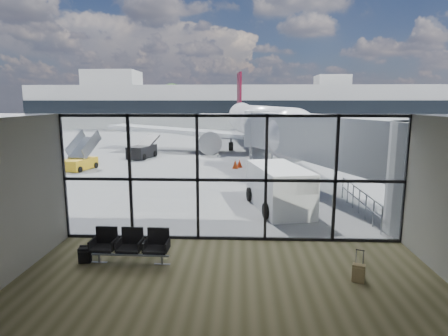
# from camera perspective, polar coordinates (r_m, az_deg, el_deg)

# --- Properties ---
(ground) EXTENTS (220.00, 220.00, 0.00)m
(ground) POSITION_cam_1_polar(r_m,az_deg,el_deg) (53.07, 2.14, 4.71)
(ground) COLOR slate
(ground) RESTS_ON ground
(lounge_shell) EXTENTS (12.02, 8.01, 4.51)m
(lounge_shell) POSITION_cam_1_polar(r_m,az_deg,el_deg) (8.36, 0.43, -5.59)
(lounge_shell) COLOR brown
(lounge_shell) RESTS_ON ground
(glass_curtain_wall) EXTENTS (12.10, 0.12, 4.50)m
(glass_curtain_wall) POSITION_cam_1_polar(r_m,az_deg,el_deg) (13.12, 1.16, -1.65)
(glass_curtain_wall) COLOR white
(glass_curtain_wall) RESTS_ON ground
(jet_bridge) EXTENTS (8.00, 16.50, 4.33)m
(jet_bridge) POSITION_cam_1_polar(r_m,az_deg,el_deg) (20.56, 15.44, 3.68)
(jet_bridge) COLOR #AFB3B4
(jet_bridge) RESTS_ON ground
(apron_railing) EXTENTS (0.06, 5.46, 1.11)m
(apron_railing) POSITION_cam_1_polar(r_m,az_deg,el_deg) (17.69, 19.92, -4.27)
(apron_railing) COLOR gray
(apron_railing) RESTS_ON ground
(far_terminal) EXTENTS (80.00, 12.20, 11.00)m
(far_terminal) POSITION_cam_1_polar(r_m,az_deg,el_deg) (74.83, 1.81, 9.48)
(far_terminal) COLOR #A3A39E
(far_terminal) RESTS_ON ground
(tree_0) EXTENTS (4.95, 4.95, 7.12)m
(tree_0) POSITION_cam_1_polar(r_m,az_deg,el_deg) (96.17, -25.98, 8.86)
(tree_0) COLOR #382619
(tree_0) RESTS_ON ground
(tree_1) EXTENTS (5.61, 5.61, 8.07)m
(tree_1) POSITION_cam_1_polar(r_m,az_deg,el_deg) (93.50, -22.72, 9.47)
(tree_1) COLOR #382619
(tree_1) RESTS_ON ground
(tree_2) EXTENTS (6.27, 6.27, 9.03)m
(tree_2) POSITION_cam_1_polar(r_m,az_deg,el_deg) (91.15, -19.28, 10.08)
(tree_2) COLOR #382619
(tree_2) RESTS_ON ground
(tree_3) EXTENTS (4.95, 4.95, 7.12)m
(tree_3) POSITION_cam_1_polar(r_m,az_deg,el_deg) (89.13, -15.60, 9.48)
(tree_3) COLOR #382619
(tree_3) RESTS_ON ground
(tree_4) EXTENTS (5.61, 5.61, 8.07)m
(tree_4) POSITION_cam_1_polar(r_m,az_deg,el_deg) (87.48, -11.82, 10.04)
(tree_4) COLOR #382619
(tree_4) RESTS_ON ground
(tree_5) EXTENTS (6.27, 6.27, 9.03)m
(tree_5) POSITION_cam_1_polar(r_m,az_deg,el_deg) (86.22, -7.90, 10.57)
(tree_5) COLOR #382619
(tree_5) RESTS_ON ground
(seating_row) EXTENTS (2.41, 0.72, 1.07)m
(seating_row) POSITION_cam_1_polar(r_m,az_deg,el_deg) (12.11, -13.97, -11.13)
(seating_row) COLOR gray
(seating_row) RESTS_ON ground
(backpack) EXTENTS (0.38, 0.35, 0.53)m
(backpack) POSITION_cam_1_polar(r_m,az_deg,el_deg) (12.57, -20.46, -12.31)
(backpack) COLOR black
(backpack) RESTS_ON ground
(suitcase) EXTENTS (0.39, 0.33, 0.91)m
(suitcase) POSITION_cam_1_polar(r_m,az_deg,el_deg) (11.28, 19.80, -14.82)
(suitcase) COLOR olive
(suitcase) RESTS_ON ground
(airliner) EXTENTS (30.17, 35.08, 9.05)m
(airliner) POSITION_cam_1_polar(r_m,az_deg,el_deg) (39.34, 4.82, 6.86)
(airliner) COLOR silver
(airliner) RESTS_ON ground
(service_van) EXTENTS (2.96, 4.88, 1.98)m
(service_van) POSITION_cam_1_polar(r_m,az_deg,el_deg) (17.43, 8.47, -2.96)
(service_van) COLOR white
(service_van) RESTS_ON ground
(belt_loader) EXTENTS (2.28, 4.34, 1.91)m
(belt_loader) POSITION_cam_1_polar(r_m,az_deg,el_deg) (34.02, -12.31, 2.59)
(belt_loader) COLOR black
(belt_loader) RESTS_ON ground
(mobile_stairs) EXTENTS (2.20, 3.44, 2.25)m
(mobile_stairs) POSITION_cam_1_polar(r_m,az_deg,el_deg) (29.51, -21.19, 0.84)
(mobile_stairs) COLOR gold
(mobile_stairs) RESTS_ON ground
(traffic_cone_a) EXTENTS (0.46, 0.46, 0.65)m
(traffic_cone_a) POSITION_cam_1_polar(r_m,az_deg,el_deg) (28.01, 1.73, 0.58)
(traffic_cone_a) COLOR #EF450C
(traffic_cone_a) RESTS_ON ground
(traffic_cone_b) EXTENTS (0.43, 0.43, 0.62)m
(traffic_cone_b) POSITION_cam_1_polar(r_m,az_deg,el_deg) (28.51, 2.37, 0.71)
(traffic_cone_b) COLOR #FF420D
(traffic_cone_b) RESTS_ON ground
(traffic_cone_c) EXTENTS (0.38, 0.38, 0.54)m
(traffic_cone_c) POSITION_cam_1_polar(r_m,az_deg,el_deg) (24.08, 7.03, -1.17)
(traffic_cone_c) COLOR red
(traffic_cone_c) RESTS_ON ground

